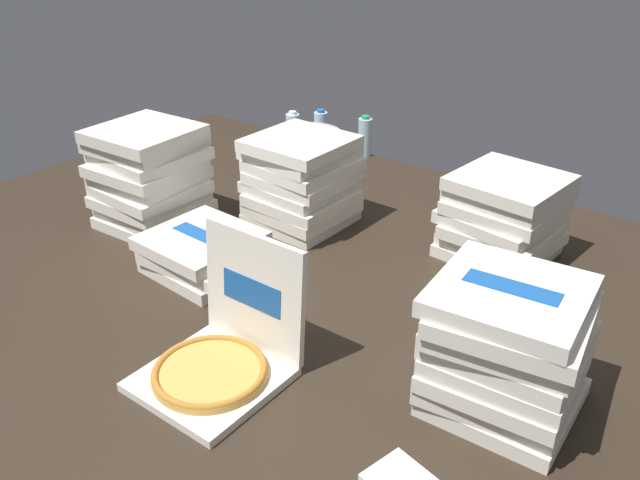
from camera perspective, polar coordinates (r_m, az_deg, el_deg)
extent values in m
cube|color=#2D2319|center=(2.24, -2.46, -4.04)|extent=(3.20, 2.40, 0.02)
cube|color=silver|center=(1.83, -9.37, -11.72)|extent=(0.34, 0.34, 0.02)
cylinder|color=gold|center=(1.82, -9.42, -11.21)|extent=(0.31, 0.31, 0.02)
torus|color=#B1712A|center=(1.82, -9.44, -10.98)|extent=(0.31, 0.31, 0.02)
cube|color=silver|center=(1.83, -5.68, -4.42)|extent=(0.34, 0.04, 0.35)
cube|color=#19519E|center=(1.82, -5.91, -4.54)|extent=(0.21, 0.01, 0.09)
cube|color=silver|center=(2.64, -1.66, 2.02)|extent=(0.35, 0.35, 0.04)
cube|color=silver|center=(2.61, -1.55, 2.81)|extent=(0.36, 0.36, 0.04)
cube|color=#19519E|center=(2.60, -1.56, 3.28)|extent=(0.23, 0.07, 0.00)
cube|color=silver|center=(2.59, -1.52, 3.66)|extent=(0.36, 0.36, 0.04)
cube|color=#19519E|center=(2.58, -1.53, 4.14)|extent=(0.23, 0.07, 0.00)
cube|color=silver|center=(2.59, -1.70, 4.73)|extent=(0.37, 0.37, 0.04)
cube|color=#19519E|center=(2.58, -1.71, 5.21)|extent=(0.23, 0.08, 0.00)
cube|color=silver|center=(2.56, -1.41, 5.56)|extent=(0.36, 0.36, 0.04)
cube|color=silver|center=(2.55, -1.44, 6.48)|extent=(0.37, 0.37, 0.04)
cube|color=silver|center=(2.54, -1.73, 7.50)|extent=(0.38, 0.38, 0.04)
cube|color=silver|center=(2.51, -1.72, 8.29)|extent=(0.35, 0.35, 0.04)
cube|color=silver|center=(1.81, 15.46, -12.86)|extent=(0.36, 0.36, 0.04)
cube|color=silver|center=(1.78, 15.17, -11.56)|extent=(0.38, 0.38, 0.04)
cube|color=silver|center=(1.74, 15.54, -10.79)|extent=(0.37, 0.37, 0.04)
cube|color=#19519E|center=(1.73, 15.64, -10.18)|extent=(0.23, 0.08, 0.00)
cube|color=silver|center=(1.72, 15.88, -9.53)|extent=(0.37, 0.37, 0.04)
cube|color=silver|center=(1.70, 16.01, -8.24)|extent=(0.36, 0.36, 0.04)
cube|color=silver|center=(1.67, 15.91, -7.07)|extent=(0.39, 0.39, 0.04)
cube|color=#19519E|center=(1.66, 16.01, -6.40)|extent=(0.23, 0.09, 0.00)
cube|color=silver|center=(1.64, 16.31, -6.14)|extent=(0.39, 0.39, 0.04)
cube|color=silver|center=(1.62, 16.06, -4.61)|extent=(0.38, 0.38, 0.04)
cube|color=#19519E|center=(1.61, 16.17, -3.90)|extent=(0.23, 0.08, 0.00)
cube|color=silver|center=(2.48, 14.94, -0.72)|extent=(0.37, 0.37, 0.04)
cube|color=silver|center=(2.46, 15.33, 0.15)|extent=(0.39, 0.39, 0.04)
cube|color=#19519E|center=(2.45, 15.40, 0.64)|extent=(0.23, 0.09, 0.00)
cube|color=silver|center=(2.43, 15.44, 0.90)|extent=(0.36, 0.36, 0.04)
cube|color=silver|center=(2.42, 15.26, 1.95)|extent=(0.39, 0.39, 0.04)
cube|color=silver|center=(2.40, 15.72, 2.87)|extent=(0.37, 0.37, 0.04)
cube|color=silver|center=(2.39, 16.01, 3.90)|extent=(0.38, 0.38, 0.04)
cube|color=#19519E|center=(2.38, 16.08, 4.41)|extent=(0.23, 0.09, 0.00)
cube|color=silver|center=(2.36, 16.04, 4.77)|extent=(0.38, 0.38, 0.04)
cube|color=silver|center=(2.70, -14.04, 1.85)|extent=(0.36, 0.36, 0.04)
cube|color=#19519E|center=(2.69, -14.10, 2.29)|extent=(0.23, 0.07, 0.00)
cube|color=silver|center=(2.69, -13.95, 2.74)|extent=(0.35, 0.35, 0.04)
cube|color=silver|center=(2.67, -14.41, 3.51)|extent=(0.35, 0.35, 0.04)
cube|color=silver|center=(2.64, -14.34, 4.31)|extent=(0.36, 0.36, 0.04)
cube|color=#19519E|center=(2.63, -14.40, 4.78)|extent=(0.23, 0.07, 0.00)
cube|color=silver|center=(2.64, -14.40, 5.36)|extent=(0.36, 0.36, 0.04)
cube|color=silver|center=(2.61, -14.72, 6.09)|extent=(0.36, 0.36, 0.04)
cube|color=silver|center=(2.60, -14.42, 7.11)|extent=(0.36, 0.36, 0.04)
cube|color=silver|center=(2.60, -14.76, 8.05)|extent=(0.37, 0.37, 0.04)
cube|color=#19519E|center=(2.59, -14.82, 8.54)|extent=(0.23, 0.08, 0.00)
cube|color=silver|center=(2.56, -14.90, 8.82)|extent=(0.36, 0.36, 0.04)
cube|color=silver|center=(2.34, -9.60, -1.99)|extent=(0.37, 0.37, 0.04)
cube|color=silver|center=(2.32, -9.63, -1.04)|extent=(0.35, 0.35, 0.04)
cube|color=silver|center=(2.30, -10.18, -0.05)|extent=(0.36, 0.36, 0.04)
cube|color=#19519E|center=(2.29, -10.23, 0.47)|extent=(0.23, 0.07, 0.00)
cylinder|color=#B7BABF|center=(3.18, -0.97, 7.84)|extent=(0.31, 0.31, 0.16)
cylinder|color=silver|center=(3.41, 0.05, 9.43)|extent=(0.07, 0.07, 0.19)
cylinder|color=blue|center=(3.38, 0.05, 11.04)|extent=(0.04, 0.04, 0.02)
cylinder|color=silver|center=(3.32, 3.87, 8.82)|extent=(0.07, 0.07, 0.19)
cylinder|color=#239951|center=(3.28, 3.93, 10.47)|extent=(0.04, 0.04, 0.02)
cylinder|color=silver|center=(3.38, -2.35, 9.25)|extent=(0.07, 0.07, 0.19)
cylinder|color=white|center=(3.35, -2.38, 10.87)|extent=(0.04, 0.04, 0.02)
cylinder|color=silver|center=(2.96, 0.31, 6.53)|extent=(0.07, 0.07, 0.19)
cylinder|color=red|center=(2.93, 0.32, 8.35)|extent=(0.04, 0.04, 0.02)
cylinder|color=silver|center=(2.98, 1.79, 6.60)|extent=(0.07, 0.07, 0.19)
cylinder|color=white|center=(2.94, 1.82, 8.42)|extent=(0.04, 0.04, 0.02)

